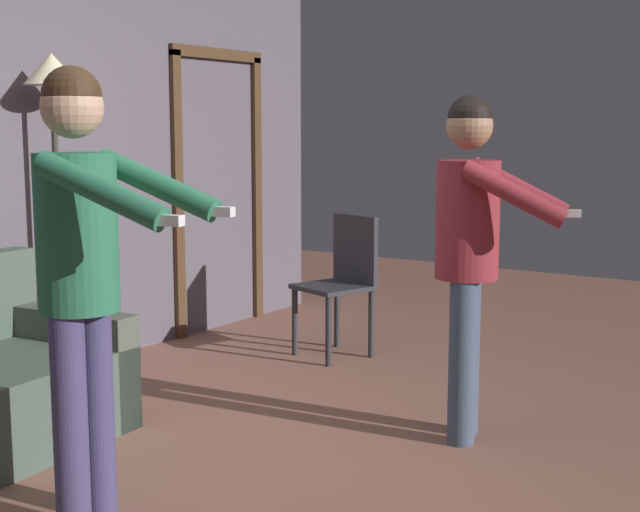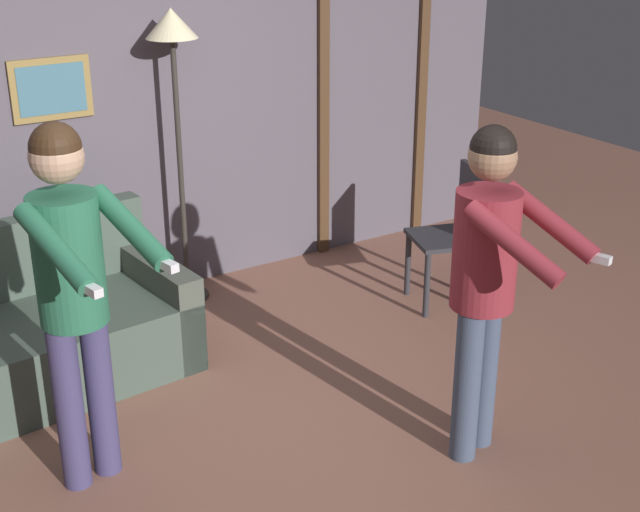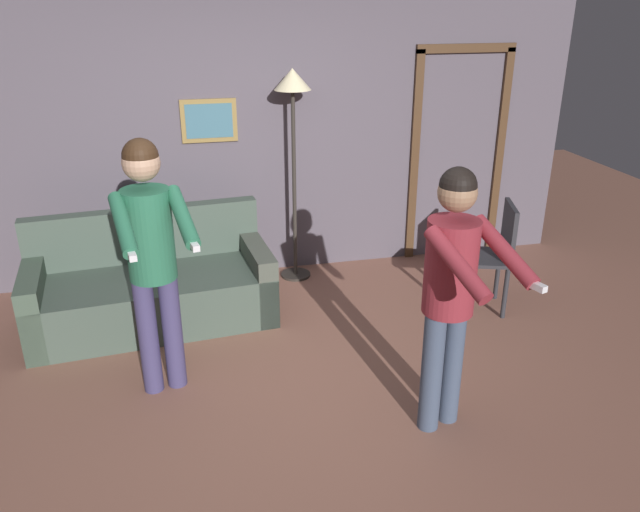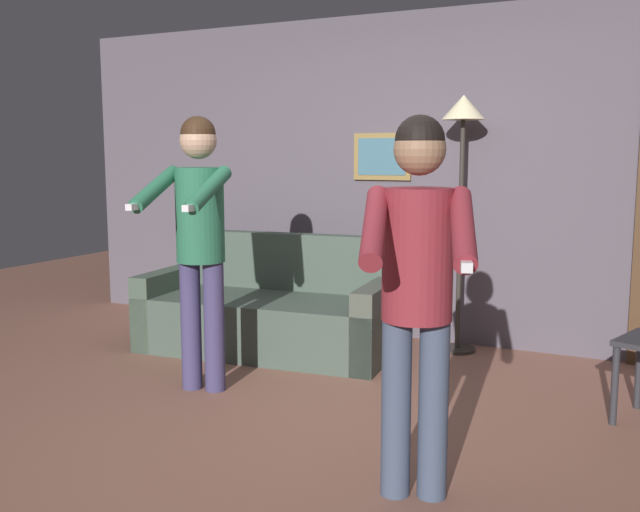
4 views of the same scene
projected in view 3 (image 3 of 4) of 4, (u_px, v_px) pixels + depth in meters
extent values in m
plane|color=#905E4C|center=(284.00, 395.00, 4.21)|extent=(12.00, 12.00, 0.00)
cube|color=#59505B|center=(240.00, 138.00, 5.62)|extent=(6.40, 0.06, 2.60)
cube|color=olive|center=(209.00, 121.00, 5.46)|extent=(0.49, 0.02, 0.38)
cube|color=#417082|center=(209.00, 121.00, 5.45)|extent=(0.41, 0.01, 0.30)
cube|color=#4C331E|center=(414.00, 159.00, 6.03)|extent=(0.08, 0.04, 2.04)
cube|color=#4C331E|center=(499.00, 154.00, 6.22)|extent=(0.08, 0.04, 2.04)
cube|color=#4C331E|center=(467.00, 48.00, 5.73)|extent=(0.98, 0.04, 0.08)
cube|color=#45554A|center=(153.00, 299.00, 5.07)|extent=(1.97, 1.02, 0.42)
cube|color=#45554A|center=(144.00, 234.00, 5.21)|extent=(1.90, 0.32, 0.45)
cube|color=#445647|center=(36.00, 306.00, 4.78)|extent=(0.24, 0.86, 0.58)
cube|color=#4D5348|center=(257.00, 276.00, 5.29)|extent=(0.24, 0.86, 0.58)
cylinder|color=#332D28|center=(296.00, 274.00, 5.99)|extent=(0.28, 0.28, 0.02)
cylinder|color=#332D28|center=(294.00, 187.00, 5.65)|extent=(0.04, 0.04, 1.72)
cone|color=#F9EAB7|center=(292.00, 79.00, 5.28)|extent=(0.32, 0.32, 0.18)
cylinder|color=#413C67|center=(148.00, 336.00, 4.11)|extent=(0.13, 0.13, 0.83)
cylinder|color=#413C67|center=(173.00, 331.00, 4.17)|extent=(0.13, 0.13, 0.83)
cylinder|color=#286B4C|center=(149.00, 235.00, 3.87)|extent=(0.30, 0.30, 0.59)
sphere|color=tan|center=(141.00, 163.00, 3.69)|extent=(0.23, 0.23, 0.23)
sphere|color=#382314|center=(140.00, 156.00, 3.68)|extent=(0.22, 0.22, 0.22)
cylinder|color=#286B4C|center=(123.00, 224.00, 3.53)|extent=(0.19, 0.52, 0.26)
cube|color=white|center=(131.00, 254.00, 3.37)|extent=(0.07, 0.15, 0.04)
cylinder|color=#286B4C|center=(183.00, 216.00, 3.66)|extent=(0.19, 0.52, 0.26)
cube|color=white|center=(193.00, 245.00, 3.49)|extent=(0.07, 0.15, 0.04)
cylinder|color=#425068|center=(432.00, 372.00, 3.75)|extent=(0.13, 0.13, 0.79)
cylinder|color=#425068|center=(452.00, 365.00, 3.83)|extent=(0.13, 0.13, 0.79)
cylinder|color=maroon|center=(451.00, 267.00, 3.53)|extent=(0.30, 0.30, 0.56)
sphere|color=#9E7556|center=(457.00, 193.00, 3.36)|extent=(0.22, 0.22, 0.22)
sphere|color=black|center=(458.00, 186.00, 3.34)|extent=(0.21, 0.21, 0.21)
cylinder|color=maroon|center=(457.00, 264.00, 3.22)|extent=(0.24, 0.49, 0.30)
cylinder|color=maroon|center=(504.00, 251.00, 3.38)|extent=(0.24, 0.49, 0.30)
cube|color=white|center=(534.00, 285.00, 3.25)|extent=(0.08, 0.15, 0.04)
cylinder|color=#2D2D33|center=(456.00, 274.00, 5.49)|extent=(0.04, 0.04, 0.45)
cylinder|color=#2D2D33|center=(461.00, 292.00, 5.16)|extent=(0.04, 0.04, 0.45)
cylinder|color=#2D2D33|center=(497.00, 275.00, 5.46)|extent=(0.04, 0.04, 0.45)
cylinder|color=#2D2D33|center=(505.00, 293.00, 5.13)|extent=(0.04, 0.04, 0.45)
cube|color=#2D2D33|center=(483.00, 257.00, 5.22)|extent=(0.53, 0.53, 0.03)
cube|color=#2D2D33|center=(509.00, 231.00, 5.11)|extent=(0.16, 0.41, 0.45)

